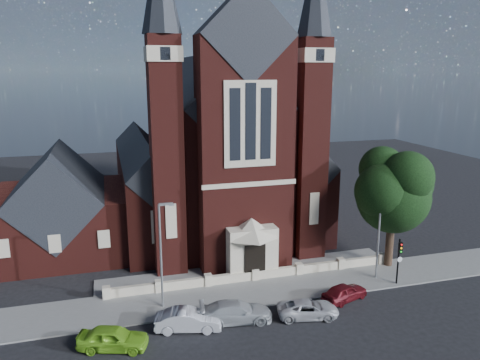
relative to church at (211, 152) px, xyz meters
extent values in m
plane|color=black|center=(0.00, -7.94, -8.19)|extent=(120.00, 120.00, 0.00)
cube|color=slate|center=(0.00, -18.44, -8.19)|extent=(60.00, 5.00, 0.12)
cube|color=slate|center=(0.00, -14.44, -8.19)|extent=(26.00, 3.00, 0.14)
cube|color=#B9AF93|center=(0.00, -16.44, -8.19)|extent=(24.00, 0.40, 0.90)
cube|color=#491813|center=(0.00, 2.06, -1.19)|extent=(10.00, 30.00, 14.00)
cube|color=black|center=(0.00, 2.06, 5.81)|extent=(10.00, 30.20, 10.00)
cube|color=#491813|center=(-7.50, 1.06, -4.19)|extent=(5.00, 26.00, 8.00)
cube|color=#491813|center=(7.50, 1.06, -4.19)|extent=(5.00, 26.00, 8.00)
cube|color=black|center=(-7.50, 1.06, -0.19)|extent=(5.01, 26.20, 5.01)
cube|color=black|center=(7.50, 1.06, -0.19)|extent=(5.01, 26.20, 5.01)
cube|color=#491813|center=(0.00, -13.44, 1.81)|extent=(8.00, 3.00, 20.00)
cube|color=black|center=(0.00, -13.44, 11.81)|extent=(8.00, 3.20, 8.00)
cube|color=#B9AF93|center=(0.00, -14.99, 4.81)|extent=(4.40, 0.15, 7.00)
cube|color=black|center=(0.00, -15.06, 5.01)|extent=(0.90, 0.08, 6.20)
cube|color=#B9AF93|center=(0.00, -15.44, -5.99)|extent=(4.20, 2.00, 4.40)
cube|color=black|center=(0.00, -16.49, -6.59)|extent=(1.80, 0.12, 3.20)
cone|color=#B9AF93|center=(0.00, -15.44, -3.79)|extent=(4.60, 4.60, 1.60)
cube|color=#491813|center=(-6.50, -12.44, 1.81)|extent=(2.60, 2.60, 20.00)
cube|color=#B9AF93|center=(-6.50, -12.44, 10.31)|extent=(2.80, 2.80, 1.20)
cube|color=#491813|center=(6.50, -12.44, 1.81)|extent=(2.60, 2.60, 20.00)
cube|color=#B9AF93|center=(6.50, -12.44, 10.31)|extent=(2.80, 2.80, 1.20)
cube|color=#491813|center=(-16.00, -4.94, -5.19)|extent=(12.00, 12.00, 6.00)
cube|color=black|center=(-16.00, -4.94, -2.19)|extent=(8.49, 12.20, 8.49)
cylinder|color=black|center=(12.50, -16.94, -5.69)|extent=(0.70, 0.70, 5.00)
sphere|color=black|center=(12.50, -16.94, -1.69)|extent=(6.40, 6.40, 6.40)
sphere|color=black|center=(12.90, -18.14, 0.31)|extent=(4.40, 4.40, 4.40)
cylinder|color=gray|center=(-8.00, -18.94, -4.19)|extent=(0.16, 0.16, 8.00)
cube|color=gray|center=(-7.50, -18.94, -0.19)|extent=(1.00, 0.15, 0.18)
cube|color=gray|center=(-7.10, -18.94, -0.27)|extent=(0.35, 0.22, 0.12)
cylinder|color=gray|center=(10.00, -18.94, -4.19)|extent=(0.16, 0.16, 8.00)
cube|color=gray|center=(10.50, -18.94, -0.19)|extent=(1.00, 0.15, 0.18)
cube|color=gray|center=(10.90, -18.94, -0.27)|extent=(0.35, 0.22, 0.12)
cylinder|color=black|center=(11.00, -20.44, -6.19)|extent=(0.14, 0.14, 4.00)
cube|color=black|center=(11.00, -20.59, -4.89)|extent=(0.28, 0.22, 0.90)
sphere|color=red|center=(11.00, -20.72, -4.59)|extent=(0.14, 0.14, 0.14)
sphere|color=#CC8C0C|center=(11.00, -20.72, -4.89)|extent=(0.14, 0.14, 0.14)
sphere|color=#0C9919|center=(11.00, -20.72, -5.19)|extent=(0.14, 0.14, 0.14)
imported|color=#79BE26|center=(-11.67, -23.37, -7.43)|extent=(4.76, 3.02, 1.51)
imported|color=#B6B8BF|center=(-6.71, -22.49, -7.45)|extent=(4.72, 2.54, 1.48)
imported|color=#A6AAAD|center=(-3.29, -22.33, -7.44)|extent=(5.35, 2.78, 1.48)
imported|color=silver|center=(1.83, -23.16, -7.57)|extent=(4.72, 2.88, 1.22)
imported|color=#5C0F16|center=(5.56, -21.65, -7.52)|extent=(4.20, 2.75, 1.33)
camera|label=1|loc=(-11.31, -51.02, 9.10)|focal=35.00mm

